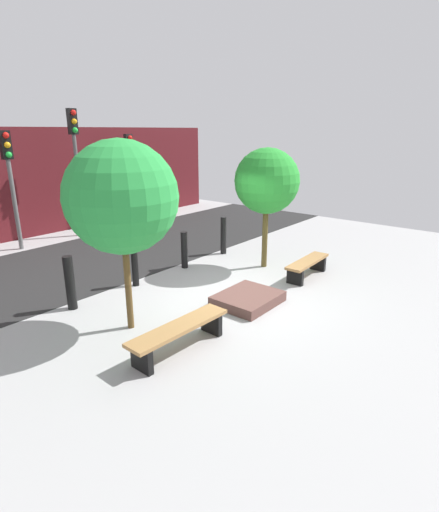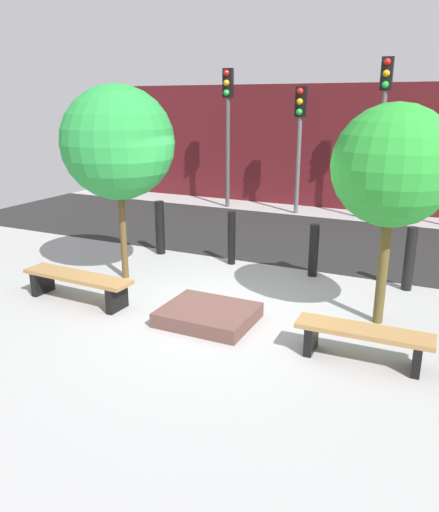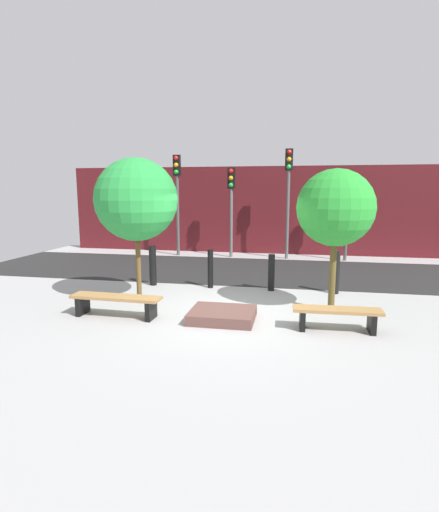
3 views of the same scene
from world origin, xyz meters
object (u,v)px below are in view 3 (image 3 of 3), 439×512
bollard_left (210,269)px  bollard_right (336,273)px  bollard_center (271,273)px  tree_behind_left_bench (136,200)px  traffic_light_mid_west (231,196)px  bench_right (337,315)px  tree_behind_right_bench (336,208)px  planter_bed (223,315)px  bench_left (116,301)px  traffic_light_east (348,198)px  bollard_far_left (153,265)px  traffic_light_mid_east (288,184)px  traffic_light_west (177,187)px

bollard_left → bollard_right: bearing=0.0°
bollard_left → bollard_center: (1.61, 0.00, -0.04)m
tree_behind_left_bench → traffic_light_mid_west: (1.12, 6.51, 0.01)m
bench_right → tree_behind_right_bench: 2.26m
planter_bed → tree_behind_right_bench: 3.20m
bench_left → bollard_left: size_ratio=1.85×
bollard_center → traffic_light_mid_west: 5.63m
tree_behind_left_bench → bollard_center: tree_behind_left_bench is taller
bench_left → traffic_light_east: size_ratio=0.58×
traffic_light_east → bollard_far_left: bearing=-138.4°
traffic_light_mid_east → traffic_light_mid_west: bearing=-180.0°
bollard_center → traffic_light_west: size_ratio=0.24×
bollard_left → bollard_far_left: bearing=180.0°
bench_left → bollard_left: 3.10m
bench_left → bollard_far_left: 2.79m
bench_right → traffic_light_mid_east: traffic_light_mid_east is taller
traffic_light_mid_west → bollard_center: bearing=-69.4°
bench_right → bollard_far_left: bollard_far_left is taller
bench_right → traffic_light_east: (1.01, 7.74, 1.97)m
tree_behind_right_bench → bollard_center: bearing=131.9°
bollard_left → traffic_light_mid_west: traffic_light_mid_west is taller
traffic_light_west → tree_behind_left_bench: bearing=-81.2°
traffic_light_mid_east → traffic_light_east: bearing=-0.0°
bench_right → traffic_light_mid_east: 8.21m
bench_left → bollard_right: bearing=33.0°
traffic_light_mid_east → planter_bed: bearing=-98.0°
bollard_far_left → bollard_center: size_ratio=1.15×
bench_left → traffic_light_west: 8.16m
planter_bed → tree_behind_left_bench: tree_behind_left_bench is taller
traffic_light_mid_west → traffic_light_mid_east: size_ratio=0.84×
bench_left → bollard_far_left: size_ratio=1.74×
bench_left → tree_behind_right_bench: tree_behind_right_bench is taller
tree_behind_right_bench → bollard_far_left: tree_behind_right_bench is taller
bollard_left → traffic_light_east: size_ratio=0.31×
traffic_light_mid_west → traffic_light_west: bearing=180.0°
bench_left → bollard_far_left: bearing=96.5°
bollard_far_left → traffic_light_east: size_ratio=0.33×
bollard_far_left → bollard_center: bearing=0.0°
tree_behind_right_bench → bollard_right: (0.23, 1.54, -1.66)m
bollard_far_left → traffic_light_mid_east: (3.47, 4.97, 2.23)m
bollard_center → traffic_light_east: bearing=64.3°
bollard_left → traffic_light_mid_west: (-0.26, 4.97, 1.85)m
bollard_center → traffic_light_mid_east: 5.49m
bollard_center → traffic_light_mid_east: bearing=87.0°
traffic_light_east → bollard_center: bearing=-115.7°
bench_right → traffic_light_east: 8.05m
tree_behind_left_bench → bollard_center: size_ratio=3.48×
traffic_light_mid_west → traffic_light_east: traffic_light_mid_west is taller
bench_left → traffic_light_mid_east: traffic_light_mid_east is taller
planter_bed → bollard_right: 3.55m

